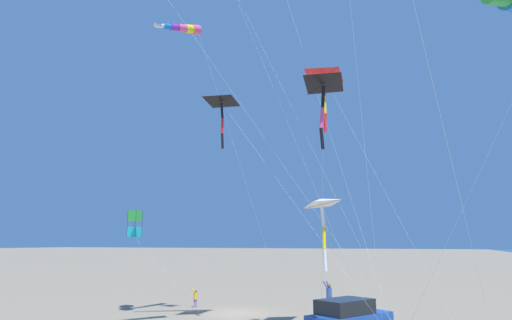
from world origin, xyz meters
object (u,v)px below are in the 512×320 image
kite_delta_blue_topmost (324,76)px  kite_delta_checkered_midright (221,102)px  person_child_green_jacket (195,297)px  kite_box_purple_drifting (135,224)px  kite_delta_magenta_far_left (321,204)px  kite_windsock_orange_high_right (184,29)px  kite_delta_red_high_left (323,85)px  parked_car (349,318)px  person_adult_flyer (329,294)px

kite_delta_blue_topmost → kite_delta_checkered_midright: (-6.15, 0.52, -0.54)m
person_child_green_jacket → kite_box_purple_drifting: bearing=-134.0°
person_child_green_jacket → kite_delta_magenta_far_left: (11.40, -10.02, 5.36)m
kite_delta_blue_topmost → kite_delta_checkered_midright: size_ratio=1.04×
person_child_green_jacket → kite_delta_blue_topmost: (11.00, -6.86, 12.30)m
kite_delta_blue_topmost → kite_windsock_orange_high_right: 10.01m
person_child_green_jacket → kite_delta_red_high_left: 19.02m
parked_car → kite_delta_blue_topmost: kite_delta_blue_topmost is taller
kite_delta_blue_topmost → kite_delta_checkered_midright: bearing=175.1°
kite_delta_blue_topmost → kite_windsock_orange_high_right: bearing=175.7°
person_child_green_jacket → kite_windsock_orange_high_right: bearing=-71.0°
person_child_green_jacket → kite_delta_red_high_left: bearing=-42.3°
person_adult_flyer → kite_delta_blue_topmost: kite_delta_blue_topmost is taller
person_adult_flyer → kite_windsock_orange_high_right: kite_windsock_orange_high_right is taller
parked_car → person_child_green_jacket: (-11.81, 6.68, -0.24)m
parked_car → kite_windsock_orange_high_right: kite_windsock_orange_high_right is taller
person_adult_flyer → kite_delta_checkered_midright: bearing=-115.7°
kite_windsock_orange_high_right → kite_box_purple_drifting: kite_windsock_orange_high_right is taller
parked_car → kite_delta_red_high_left: kite_delta_red_high_left is taller
kite_delta_magenta_far_left → kite_delta_checkered_midright: 9.87m
person_child_green_jacket → kite_delta_blue_topmost: bearing=-32.0°
kite_delta_magenta_far_left → kite_delta_red_high_left: bearing=-62.7°
kite_windsock_orange_high_right → kite_box_purple_drifting: (-5.18, 3.04, -11.88)m
parked_car → kite_delta_red_high_left: size_ratio=0.40×
parked_car → kite_box_purple_drifting: 16.00m
kite_delta_magenta_far_left → kite_windsock_orange_high_right: bearing=157.6°
kite_delta_blue_topmost → kite_delta_checkered_midright: kite_delta_blue_topmost is taller
person_adult_flyer → kite_delta_checkered_midright: 14.87m
parked_car → kite_box_purple_drifting: (-14.86, 3.52, 4.76)m
person_adult_flyer → kite_delta_red_high_left: bearing=-77.8°
kite_delta_checkered_midright → kite_box_purple_drifting: 10.88m
parked_car → kite_delta_magenta_far_left: kite_delta_magenta_far_left is taller
parked_car → kite_delta_checkered_midright: size_ratio=0.36×
kite_windsock_orange_high_right → kite_delta_checkered_midright: bearing=-3.0°
kite_delta_blue_topmost → kite_windsock_orange_high_right: (-8.87, 0.66, 4.58)m
kite_delta_magenta_far_left → person_child_green_jacket: bearing=138.7°
kite_delta_red_high_left → kite_delta_magenta_far_left: 5.15m
kite_delta_blue_topmost → person_child_green_jacket: bearing=148.0°
kite_delta_magenta_far_left → kite_box_purple_drifting: (-14.46, 6.85, -0.36)m
kite_delta_magenta_far_left → kite_box_purple_drifting: kite_box_purple_drifting is taller
parked_car → kite_delta_magenta_far_left: bearing=-96.9°
kite_delta_blue_topmost → kite_delta_magenta_far_left: kite_delta_blue_topmost is taller
parked_car → kite_delta_magenta_far_left: size_ratio=0.32×
person_child_green_jacket → parked_car: bearing=-29.5°
person_child_green_jacket → kite_delta_checkered_midright: 14.22m
parked_car → kite_delta_red_high_left: bearing=-90.8°
kite_windsock_orange_high_right → kite_box_purple_drifting: bearing=149.6°
person_adult_flyer → person_child_green_jacket: bearing=-166.2°
kite_delta_blue_topmost → kite_delta_magenta_far_left: 7.63m
kite_delta_checkered_midright → parked_car: bearing=-2.8°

